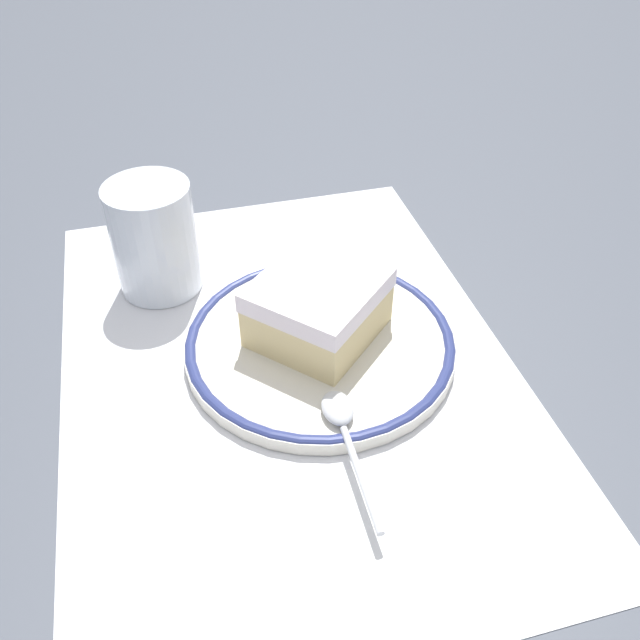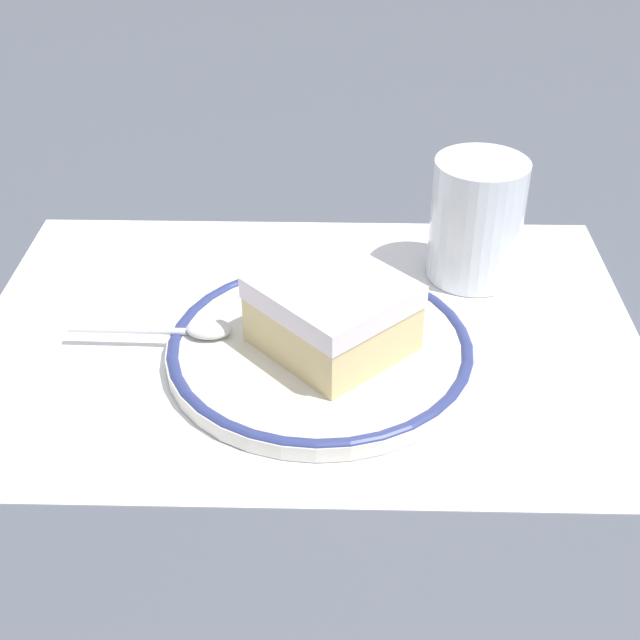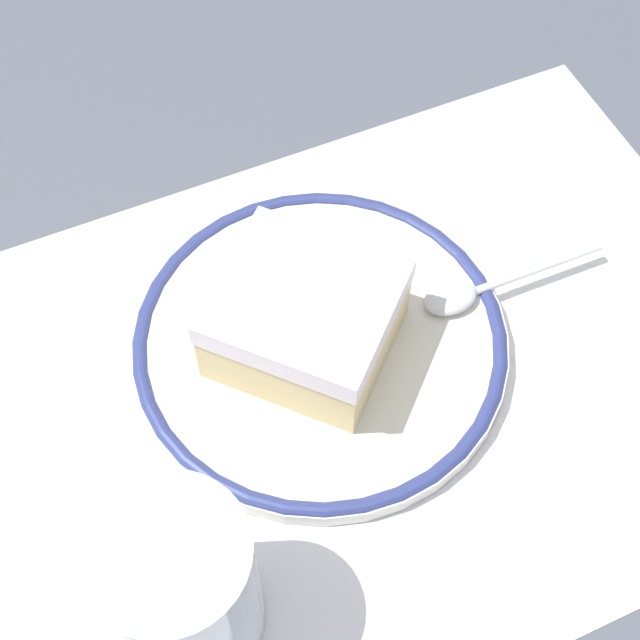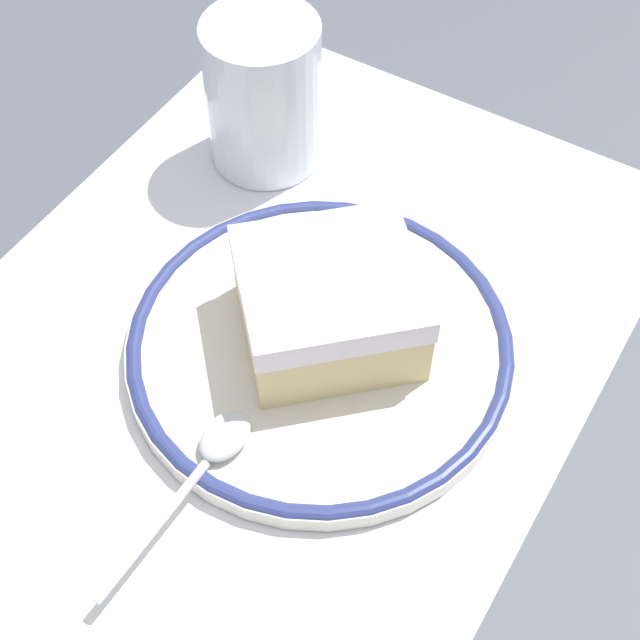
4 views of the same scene
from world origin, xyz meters
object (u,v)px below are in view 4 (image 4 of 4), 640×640
(spoon, at_px, (210,456))
(cake_slice, at_px, (329,303))
(napkin, at_px, (56,566))
(plate, at_px, (320,346))
(cup, at_px, (264,102))

(spoon, bearing_deg, cake_slice, -5.22)
(cake_slice, height_order, spoon, cake_slice)
(spoon, height_order, napkin, spoon)
(plate, height_order, cake_slice, cake_slice)
(plate, height_order, cup, cup)
(cake_slice, bearing_deg, napkin, 166.56)
(plate, xyz_separation_m, cup, (0.12, 0.12, 0.04))
(plate, height_order, spoon, spoon)
(cake_slice, height_order, cup, cup)
(cup, bearing_deg, napkin, -166.20)
(spoon, height_order, cup, cup)
(plate, distance_m, cake_slice, 0.03)
(spoon, xyz_separation_m, napkin, (-0.08, 0.03, -0.02))
(cup, distance_m, napkin, 0.31)
(cup, bearing_deg, spoon, -153.33)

